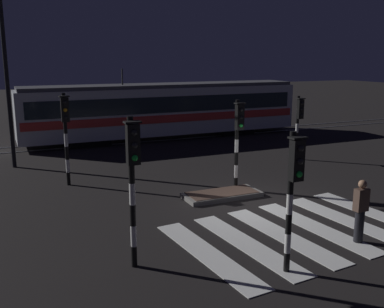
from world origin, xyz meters
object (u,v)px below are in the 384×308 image
(traffic_light_corner_far_left, at_px, (66,125))
(tram, at_px, (164,109))
(traffic_light_kerb_mid_left, at_px, (293,182))
(street_lamp_trackside_left, at_px, (5,52))
(traffic_light_median_centre, at_px, (238,132))
(pedestrian_waiting_at_kerb, at_px, (360,211))
(traffic_light_corner_near_left, at_px, (133,171))
(traffic_light_corner_far_right, at_px, (299,118))

(traffic_light_corner_far_left, relative_size, tram, 0.21)
(traffic_light_kerb_mid_left, height_order, street_lamp_trackside_left, street_lamp_trackside_left)
(traffic_light_kerb_mid_left, relative_size, traffic_light_median_centre, 0.98)
(tram, relative_size, pedestrian_waiting_at_kerb, 9.84)
(traffic_light_kerb_mid_left, distance_m, tram, 17.50)
(traffic_light_kerb_mid_left, xyz_separation_m, tram, (3.43, 17.15, -0.40))
(traffic_light_corner_near_left, distance_m, traffic_light_corner_far_left, 7.54)
(traffic_light_kerb_mid_left, distance_m, pedestrian_waiting_at_kerb, 3.08)
(traffic_light_corner_far_left, bearing_deg, street_lamp_trackside_left, 115.53)
(traffic_light_corner_near_left, bearing_deg, traffic_light_corner_far_left, 92.54)
(traffic_light_corner_near_left, bearing_deg, pedestrian_waiting_at_kerb, -9.73)
(street_lamp_trackside_left, xyz_separation_m, pedestrian_waiting_at_kerb, (7.91, -12.22, -4.11))
(traffic_light_kerb_mid_left, relative_size, tram, 0.19)
(tram, xyz_separation_m, pedestrian_waiting_at_kerb, (-0.72, -16.47, -0.87))
(traffic_light_corner_far_right, relative_size, traffic_light_kerb_mid_left, 0.93)
(traffic_light_corner_far_right, bearing_deg, street_lamp_trackside_left, 163.53)
(traffic_light_corner_near_left, distance_m, traffic_light_corner_far_right, 12.78)
(traffic_light_corner_far_left, relative_size, street_lamp_trackside_left, 0.44)
(tram, bearing_deg, traffic_light_corner_far_right, -64.57)
(traffic_light_kerb_mid_left, bearing_deg, traffic_light_corner_far_left, 110.44)
(traffic_light_corner_far_right, bearing_deg, pedestrian_waiting_at_kerb, -117.62)
(traffic_light_corner_near_left, distance_m, traffic_light_kerb_mid_left, 3.53)
(traffic_light_corner_far_right, relative_size, traffic_light_median_centre, 0.91)
(traffic_light_corner_far_left, xyz_separation_m, tram, (6.87, 7.94, -0.57))
(pedestrian_waiting_at_kerb, bearing_deg, tram, 87.51)
(traffic_light_median_centre, bearing_deg, pedestrian_waiting_at_kerb, -83.38)
(traffic_light_corner_near_left, relative_size, traffic_light_kerb_mid_left, 1.09)
(traffic_light_median_centre, height_order, pedestrian_waiting_at_kerb, traffic_light_median_centre)
(pedestrian_waiting_at_kerb, bearing_deg, traffic_light_kerb_mid_left, -165.89)
(tram, bearing_deg, traffic_light_corner_far_left, -130.86)
(traffic_light_corner_far_left, bearing_deg, traffic_light_median_centre, -29.84)
(traffic_light_kerb_mid_left, bearing_deg, tram, 78.68)
(traffic_light_corner_far_left, height_order, street_lamp_trackside_left, street_lamp_trackside_left)
(traffic_light_corner_near_left, height_order, street_lamp_trackside_left, street_lamp_trackside_left)
(traffic_light_corner_far_right, height_order, street_lamp_trackside_left, street_lamp_trackside_left)
(traffic_light_corner_far_right, bearing_deg, traffic_light_corner_far_left, -179.84)
(traffic_light_corner_far_right, height_order, traffic_light_kerb_mid_left, traffic_light_kerb_mid_left)
(traffic_light_median_centre, bearing_deg, traffic_light_corner_far_left, 150.16)
(traffic_light_median_centre, bearing_deg, traffic_light_kerb_mid_left, -109.11)
(traffic_light_corner_far_right, height_order, traffic_light_median_centre, traffic_light_median_centre)
(traffic_light_corner_near_left, xyz_separation_m, street_lamp_trackside_left, (-2.10, 11.23, 2.64))
(traffic_light_corner_far_left, height_order, pedestrian_waiting_at_kerb, traffic_light_corner_far_left)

